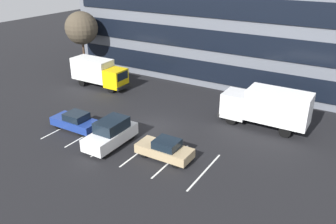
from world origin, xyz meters
TOP-DOWN VIEW (x-y plane):
  - ground_plane at (0.00, 0.00)m, footprint 120.00×120.00m
  - lot_markings at (-0.00, -4.33)m, footprint 14.14×5.40m
  - box_truck_yellow at (-11.44, 5.52)m, footprint 6.97×2.31m
  - box_truck_white at (8.49, 5.00)m, footprint 7.75×2.57m
  - sedan_tan at (3.57, -4.16)m, footprint 4.35×1.82m
  - sedan_navy at (-5.77, -4.09)m, footprint 4.42×1.85m
  - suv_white at (-1.22, -4.70)m, footprint 2.05×4.83m
  - bare_tree at (-17.00, 9.08)m, footprint 4.17×4.17m

SIDE VIEW (x-z plane):
  - ground_plane at x=0.00m, z-range 0.00..0.00m
  - lot_markings at x=0.00m, z-range 0.00..0.01m
  - sedan_tan at x=3.57m, z-range -0.04..1.52m
  - sedan_navy at x=-5.77m, z-range -0.04..1.54m
  - suv_white at x=-1.22m, z-range -0.04..2.15m
  - box_truck_yellow at x=-11.44m, z-range 0.20..3.44m
  - box_truck_white at x=8.49m, z-range 0.23..3.82m
  - bare_tree at x=-17.00m, z-range 1.81..9.63m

